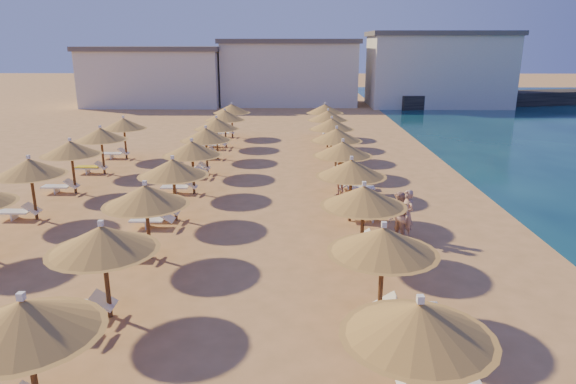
{
  "coord_description": "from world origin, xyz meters",
  "views": [
    {
      "loc": [
        1.11,
        -14.94,
        6.78
      ],
      "look_at": [
        0.82,
        4.0,
        1.3
      ],
      "focal_mm": 32.0,
      "sensor_mm": 36.0,
      "label": 1
    }
  ],
  "objects_px": {
    "parasol_row_east": "(351,169)",
    "beachgoer_a": "(407,214)",
    "beachgoer_b": "(399,217)",
    "parasol_row_west": "(173,169)",
    "jetty": "(516,98)",
    "beachgoer_c": "(340,179)"
  },
  "relations": [
    {
      "from": "parasol_row_east",
      "to": "beachgoer_a",
      "type": "distance_m",
      "value": 2.85
    },
    {
      "from": "parasol_row_east",
      "to": "beachgoer_b",
      "type": "height_order",
      "value": "parasol_row_east"
    },
    {
      "from": "parasol_row_east",
      "to": "parasol_row_west",
      "type": "relative_size",
      "value": 1.0
    },
    {
      "from": "parasol_row_west",
      "to": "beachgoer_a",
      "type": "distance_m",
      "value": 9.04
    },
    {
      "from": "jetty",
      "to": "beachgoer_a",
      "type": "xyz_separation_m",
      "value": [
        -21.42,
        -42.58,
        0.14
      ]
    },
    {
      "from": "beachgoer_b",
      "to": "jetty",
      "type": "bearing_deg",
      "value": 124.06
    },
    {
      "from": "parasol_row_east",
      "to": "jetty",
      "type": "bearing_deg",
      "value": 60.3
    },
    {
      "from": "parasol_row_east",
      "to": "beachgoer_b",
      "type": "bearing_deg",
      "value": -54.54
    },
    {
      "from": "parasol_row_east",
      "to": "beachgoer_c",
      "type": "xyz_separation_m",
      "value": [
        -0.13,
        3.44,
        -1.31
      ]
    },
    {
      "from": "parasol_row_west",
      "to": "beachgoer_a",
      "type": "xyz_separation_m",
      "value": [
        8.78,
        -1.78,
        -1.22
      ]
    },
    {
      "from": "parasol_row_west",
      "to": "beachgoer_a",
      "type": "bearing_deg",
      "value": -11.46
    },
    {
      "from": "beachgoer_c",
      "to": "beachgoer_b",
      "type": "bearing_deg",
      "value": -25.48
    },
    {
      "from": "beachgoer_b",
      "to": "beachgoer_a",
      "type": "bearing_deg",
      "value": 105.55
    },
    {
      "from": "beachgoer_a",
      "to": "beachgoer_c",
      "type": "relative_size",
      "value": 1.11
    },
    {
      "from": "parasol_row_west",
      "to": "beachgoer_b",
      "type": "height_order",
      "value": "parasol_row_west"
    },
    {
      "from": "parasol_row_east",
      "to": "parasol_row_west",
      "type": "xyz_separation_m",
      "value": [
        -6.93,
        0.0,
        0.0
      ]
    },
    {
      "from": "jetty",
      "to": "parasol_row_west",
      "type": "distance_m",
      "value": 50.78
    },
    {
      "from": "beachgoer_c",
      "to": "parasol_row_east",
      "type": "bearing_deg",
      "value": -39.78
    },
    {
      "from": "jetty",
      "to": "parasol_row_east",
      "type": "distance_m",
      "value": 46.99
    },
    {
      "from": "beachgoer_c",
      "to": "beachgoer_b",
      "type": "height_order",
      "value": "beachgoer_b"
    },
    {
      "from": "parasol_row_west",
      "to": "beachgoer_a",
      "type": "relative_size",
      "value": 22.71
    },
    {
      "from": "beachgoer_c",
      "to": "parasol_row_west",
      "type": "bearing_deg",
      "value": -105.08
    }
  ]
}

